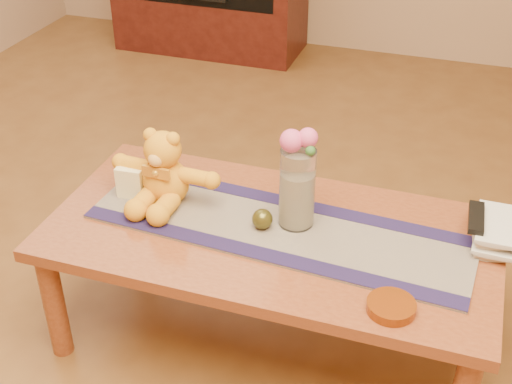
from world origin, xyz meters
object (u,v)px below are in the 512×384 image
(glass_vase, at_px, (297,188))
(pillar_candle, at_px, (133,179))
(tv_remote, at_px, (476,218))
(teddy_bear, at_px, (165,167))
(bronze_ball, at_px, (262,219))
(amber_dish, at_px, (391,307))
(book_bottom, at_px, (472,236))

(glass_vase, bearing_deg, pillar_candle, -179.74)
(glass_vase, bearing_deg, tv_remote, 9.86)
(teddy_bear, height_order, bronze_ball, teddy_bear)
(teddy_bear, xyz_separation_m, glass_vase, (0.44, 0.00, 0.01))
(teddy_bear, distance_m, pillar_candle, 0.14)
(teddy_bear, xyz_separation_m, amber_dish, (0.79, -0.30, -0.11))
(teddy_bear, xyz_separation_m, book_bottom, (0.97, 0.10, -0.12))
(book_bottom, distance_m, amber_dish, 0.44)
(book_bottom, relative_size, tv_remote, 1.39)
(bronze_ball, xyz_separation_m, tv_remote, (0.62, 0.15, 0.04))
(pillar_candle, height_order, bronze_ball, pillar_candle)
(teddy_bear, height_order, amber_dish, teddy_bear)
(glass_vase, bearing_deg, book_bottom, 10.91)
(pillar_candle, distance_m, book_bottom, 1.10)
(glass_vase, distance_m, tv_remote, 0.54)
(glass_vase, xyz_separation_m, tv_remote, (0.53, 0.09, -0.05))
(teddy_bear, height_order, book_bottom, teddy_bear)
(pillar_candle, bearing_deg, amber_dish, -18.03)
(bronze_ball, distance_m, book_bottom, 0.64)
(glass_vase, height_order, book_bottom, glass_vase)
(glass_vase, distance_m, book_bottom, 0.56)
(pillar_candle, xyz_separation_m, tv_remote, (1.09, 0.09, 0.02))
(book_bottom, bearing_deg, glass_vase, -174.66)
(glass_vase, height_order, bronze_ball, glass_vase)
(bronze_ball, bearing_deg, tv_remote, 13.54)
(teddy_bear, height_order, pillar_candle, teddy_bear)
(tv_remote, bearing_deg, glass_vase, -172.71)
(bronze_ball, relative_size, book_bottom, 0.29)
(teddy_bear, distance_m, tv_remote, 0.98)
(pillar_candle, relative_size, glass_vase, 0.41)
(tv_remote, distance_m, amber_dish, 0.44)
(glass_vase, bearing_deg, amber_dish, -40.66)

